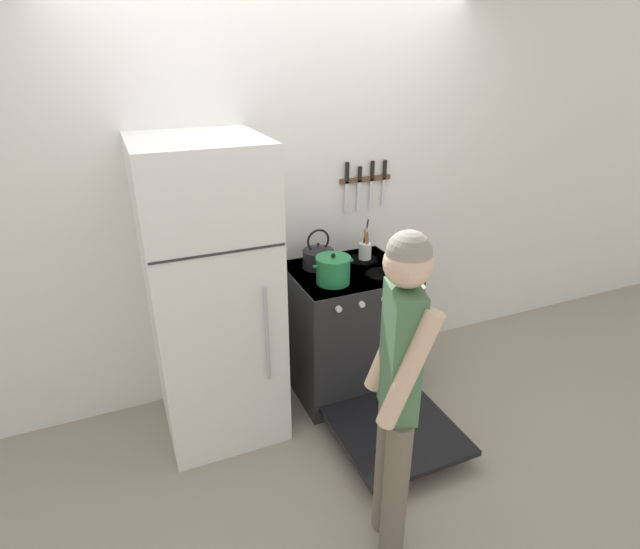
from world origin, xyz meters
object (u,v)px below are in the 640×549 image
refrigerator (212,296)px  tea_kettle (319,256)px  stove_range (350,332)px  utensil_jar (365,250)px  person (398,386)px  dutch_oven_pot (333,270)px

refrigerator → tea_kettle: bearing=12.2°
stove_range → utensil_jar: (0.19, 0.17, 0.51)m
stove_range → person: 1.31m
tea_kettle → person: person is taller
stove_range → dutch_oven_pot: dutch_oven_pot is taller
refrigerator → utensil_jar: (1.09, 0.17, 0.06)m
dutch_oven_pot → tea_kettle: 0.26m
person → utensil_jar: bearing=-5.7°
dutch_oven_pot → tea_kettle: bearing=87.1°
utensil_jar → person: bearing=-112.3°
stove_range → utensil_jar: 0.57m
utensil_jar → person: size_ratio=0.18×
stove_range → person: (-0.36, -1.17, 0.47)m
stove_range → dutch_oven_pot: 0.57m
stove_range → utensil_jar: bearing=42.4°
stove_range → person: size_ratio=0.85×
dutch_oven_pot → tea_kettle: size_ratio=0.99×
tea_kettle → person: bearing=-98.7°
refrigerator → stove_range: size_ratio=1.32×
stove_range → tea_kettle: size_ratio=5.18×
refrigerator → tea_kettle: size_ratio=6.83×
stove_range → utensil_jar: utensil_jar is taller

